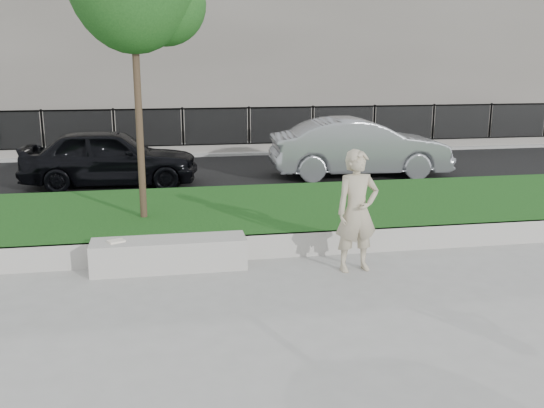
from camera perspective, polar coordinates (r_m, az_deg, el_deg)
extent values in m
plane|color=gray|center=(8.82, -1.15, -7.33)|extent=(90.00, 90.00, 0.00)
cube|color=black|center=(11.60, -3.55, -1.22)|extent=(34.00, 4.00, 0.40)
cube|color=#ADAAA2|center=(9.73, -2.14, -4.09)|extent=(34.00, 0.08, 0.40)
cube|color=black|center=(16.98, -5.79, 2.81)|extent=(34.00, 7.00, 0.04)
cube|color=gray|center=(21.41, -6.80, 5.09)|extent=(34.00, 3.00, 0.12)
cube|color=slate|center=(20.39, -6.63, 5.19)|extent=(32.00, 0.30, 0.24)
cube|color=black|center=(20.31, -6.68, 6.95)|extent=(32.00, 0.04, 1.50)
cube|color=black|center=(20.25, -6.73, 8.92)|extent=(32.00, 0.05, 0.05)
cube|color=black|center=(20.37, -6.64, 5.55)|extent=(32.00, 0.05, 0.05)
cube|color=#645F57|center=(28.24, -8.07, 17.09)|extent=(34.00, 10.00, 10.00)
cube|color=#ADAAA2|center=(9.40, -9.63, -4.66)|extent=(2.33, 0.58, 0.48)
imported|color=#B3A78A|center=(9.13, 8.00, -0.67)|extent=(0.72, 0.52, 1.85)
cube|color=white|center=(9.34, -14.45, -3.40)|extent=(0.29, 0.26, 0.03)
cylinder|color=#38281C|center=(10.70, -12.62, 12.09)|extent=(0.12, 0.12, 5.07)
sphere|color=#1B4918|center=(10.94, -10.11, 18.08)|extent=(1.42, 1.42, 1.42)
imported|color=black|center=(15.62, -14.96, 4.28)|extent=(4.37, 1.97, 1.46)
imported|color=gray|center=(16.55, 8.26, 5.29)|extent=(4.85, 1.92, 1.57)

